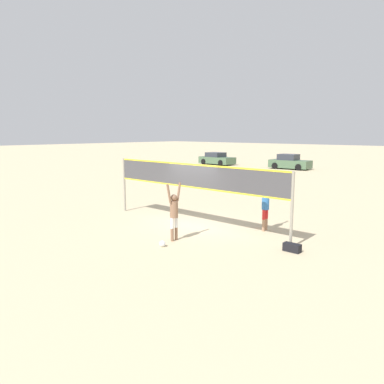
% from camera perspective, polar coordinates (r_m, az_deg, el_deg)
% --- Properties ---
extents(ground_plane, '(200.00, 200.00, 0.00)m').
position_cam_1_polar(ground_plane, '(15.18, -0.00, -5.15)').
color(ground_plane, beige).
extents(volleyball_net, '(8.79, 0.10, 2.51)m').
position_cam_1_polar(volleyball_net, '(14.83, -0.00, 1.89)').
color(volleyball_net, gray).
rests_on(volleyball_net, ground_plane).
extents(player_spiker, '(0.28, 0.69, 2.02)m').
position_cam_1_polar(player_spiker, '(12.92, -2.76, -2.88)').
color(player_spiker, '#8C664C').
rests_on(player_spiker, ground_plane).
extents(player_blocker, '(0.28, 0.69, 2.05)m').
position_cam_1_polar(player_blocker, '(14.47, 11.14, -1.69)').
color(player_blocker, tan).
rests_on(player_blocker, ground_plane).
extents(volleyball, '(0.21, 0.21, 0.21)m').
position_cam_1_polar(volleyball, '(12.48, -4.53, -7.85)').
color(volleyball, white).
rests_on(volleyball, ground_plane).
extents(gear_bag, '(0.55, 0.24, 0.27)m').
position_cam_1_polar(gear_bag, '(12.36, 15.00, -8.18)').
color(gear_bag, black).
rests_on(gear_bag, ground_plane).
extents(parked_car_near, '(4.38, 2.12, 1.41)m').
position_cam_1_polar(parked_car_near, '(43.75, 3.79, 5.03)').
color(parked_car_near, '#4C6B4C').
rests_on(parked_car_near, ground_plane).
extents(parked_car_far, '(4.18, 2.00, 1.52)m').
position_cam_1_polar(parked_car_far, '(39.62, 14.65, 4.38)').
color(parked_car_far, '#4C6B4C').
rests_on(parked_car_far, ground_plane).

